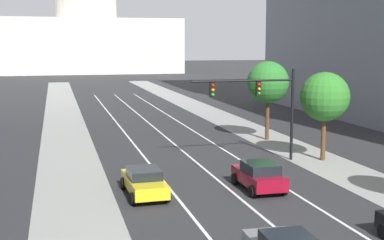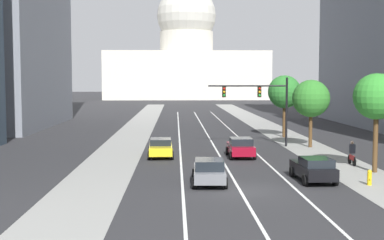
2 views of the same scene
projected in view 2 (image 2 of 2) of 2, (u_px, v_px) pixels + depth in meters
ground_plane at (202, 126)px, 68.42m from camera, size 400.00×400.00×0.00m
sidewalk_left at (136, 130)px, 63.18m from camera, size 4.09×130.00×0.01m
sidewalk_right at (272, 129)px, 63.70m from camera, size 4.09×130.00×0.01m
lane_stripe_left at (179, 139)px, 53.38m from camera, size 0.16×90.00×0.01m
lane_stripe_center at (210, 139)px, 53.48m from camera, size 0.16×90.00×0.01m
lane_stripe_right at (240, 139)px, 53.57m from camera, size 0.16×90.00×0.01m
capitol_building at (187, 58)px, 165.17m from camera, size 50.54×22.82×36.97m
car_black at (314, 169)px, 31.01m from camera, size 2.12×4.26×1.50m
car_gray at (209, 171)px, 30.20m from camera, size 2.11×4.24×1.50m
car_crimson at (241, 147)px, 40.69m from camera, size 2.02×4.05×1.55m
car_yellow at (161, 147)px, 40.98m from camera, size 2.08×4.56×1.45m
traffic_signal_mast at (262, 99)px, 47.09m from camera, size 7.22×0.39×6.27m
fire_hydrant at (369, 177)px, 29.90m from camera, size 0.26×0.35×0.91m
cyclist at (352, 153)px, 36.94m from camera, size 0.36×1.70×1.72m
street_tree_far_right at (377, 97)px, 33.77m from camera, size 3.01×3.01×6.48m
street_tree_mid_right at (311, 99)px, 46.54m from camera, size 3.34×3.34×6.06m
street_tree_near_right at (284, 92)px, 54.85m from camera, size 3.47×3.47×6.53m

